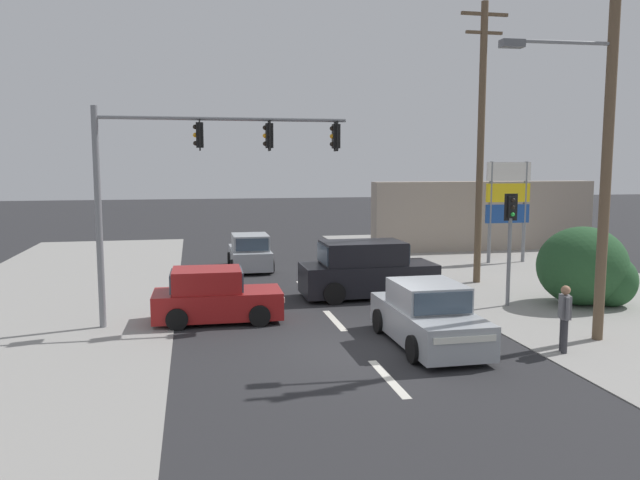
% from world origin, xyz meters
% --- Properties ---
extents(ground_plane, '(140.00, 140.00, 0.00)m').
position_xyz_m(ground_plane, '(0.00, 0.00, 0.00)').
color(ground_plane, '#28282B').
extents(lane_dash_near, '(0.20, 2.40, 0.01)m').
position_xyz_m(lane_dash_near, '(0.00, -2.00, 0.00)').
color(lane_dash_near, silver).
rests_on(lane_dash_near, ground).
extents(lane_dash_mid, '(0.20, 2.40, 0.01)m').
position_xyz_m(lane_dash_mid, '(0.00, 3.00, 0.00)').
color(lane_dash_mid, silver).
rests_on(lane_dash_mid, ground).
extents(lane_dash_far, '(0.20, 2.40, 0.01)m').
position_xyz_m(lane_dash_far, '(0.00, 8.00, 0.00)').
color(lane_dash_far, silver).
rests_on(lane_dash_far, ground).
extents(kerb_right_verge, '(10.00, 44.00, 0.02)m').
position_xyz_m(kerb_right_verge, '(9.00, 2.00, 0.01)').
color(kerb_right_verge, gray).
rests_on(kerb_right_verge, ground).
extents(kerb_left_verge, '(8.00, 40.00, 0.02)m').
position_xyz_m(kerb_left_verge, '(-8.50, 4.00, 0.01)').
color(kerb_left_verge, gray).
rests_on(kerb_left_verge, ground).
extents(utility_pole_foreground_right, '(3.78, 0.39, 10.20)m').
position_xyz_m(utility_pole_foreground_right, '(5.98, -0.31, 5.47)').
color(utility_pole_foreground_right, brown).
rests_on(utility_pole_foreground_right, ground).
extents(utility_pole_midground_right, '(1.80, 0.26, 10.31)m').
position_xyz_m(utility_pole_midground_right, '(6.58, 7.56, 5.40)').
color(utility_pole_midground_right, brown).
rests_on(utility_pole_midground_right, ground).
extents(traffic_signal_mast, '(6.89, 0.48, 6.00)m').
position_xyz_m(traffic_signal_mast, '(-4.03, 3.46, 4.35)').
color(traffic_signal_mast, slate).
rests_on(traffic_signal_mast, ground).
extents(pedestal_signal_right_kerb, '(0.44, 0.29, 3.56)m').
position_xyz_m(pedestal_signal_right_kerb, '(5.77, 3.68, 2.42)').
color(pedestal_signal_right_kerb, slate).
rests_on(pedestal_signal_right_kerb, ground).
extents(shopping_plaza_sign, '(2.10, 0.16, 4.60)m').
position_xyz_m(shopping_plaza_sign, '(10.07, 11.85, 2.98)').
color(shopping_plaza_sign, slate).
rests_on(shopping_plaza_sign, ground).
extents(roadside_bush, '(3.01, 2.58, 2.51)m').
position_xyz_m(roadside_bush, '(8.29, 3.33, 1.18)').
color(roadside_bush, '#234C28').
rests_on(roadside_bush, ground).
extents(shopfront_wall_far, '(12.00, 1.00, 3.60)m').
position_xyz_m(shopfront_wall_far, '(11.00, 16.00, 1.80)').
color(shopfront_wall_far, '#A39384').
rests_on(shopfront_wall_far, ground).
extents(suv_kerbside_parked, '(4.55, 2.09, 1.90)m').
position_xyz_m(suv_kerbside_parked, '(1.78, 5.95, 0.88)').
color(suv_kerbside_parked, black).
rests_on(suv_kerbside_parked, ground).
extents(sedan_crossing_left, '(1.91, 4.25, 1.56)m').
position_xyz_m(sedan_crossing_left, '(1.72, 0.18, 0.70)').
color(sedan_crossing_left, '#A3A8AD').
rests_on(sedan_crossing_left, ground).
extents(hatchback_oncoming_near, '(1.80, 3.65, 1.53)m').
position_xyz_m(hatchback_oncoming_near, '(-1.56, 12.36, 0.70)').
color(hatchback_oncoming_near, '#A3A8AD').
rests_on(hatchback_oncoming_near, ground).
extents(hatchback_oncoming_mid, '(3.67, 1.84, 1.53)m').
position_xyz_m(hatchback_oncoming_mid, '(-3.37, 3.59, 0.70)').
color(hatchback_oncoming_mid, maroon).
rests_on(hatchback_oncoming_mid, ground).
extents(pedestrian_at_kerb, '(0.32, 0.54, 1.63)m').
position_xyz_m(pedestrian_at_kerb, '(4.61, -1.14, 0.93)').
color(pedestrian_at_kerb, '#333338').
rests_on(pedestrian_at_kerb, ground).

